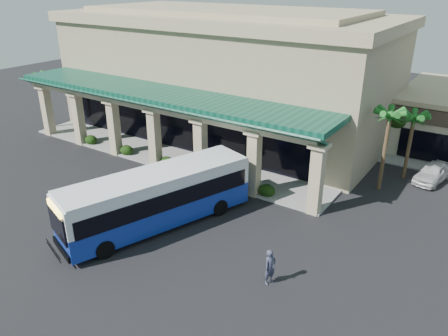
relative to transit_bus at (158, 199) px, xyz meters
The scene contains 10 objects.
ground 2.57m from the transit_bus, 47.77° to the left, with size 110.00×110.00×0.00m, color black.
main_building 19.07m from the transit_bus, 111.13° to the left, with size 30.80×14.80×11.35m, color tan, non-canonical shape.
arcade 10.67m from the transit_bus, 129.35° to the left, with size 30.00×6.20×5.70m, color #0A3C2E, non-canonical shape.
palm_0 15.87m from the transit_bus, 51.76° to the left, with size 2.40×2.40×6.60m, color #195D1C, non-canonical shape.
palm_1 18.83m from the transit_bus, 55.03° to the left, with size 2.40×2.40×5.80m, color #195D1C, non-canonical shape.
palm_2 22.69m from the transit_bus, 159.58° to the left, with size 2.40×2.40×6.20m, color #195D1C, non-canonical shape.
broadleaf_tree 22.22m from the transit_bus, 66.73° to the left, with size 2.60×2.60×4.81m, color black, non-canonical shape.
transit_bus is the anchor object (origin of this frame).
pedestrian 8.39m from the transit_bus, ahead, with size 0.69×0.45×1.89m, color #393B53.
car_silver 20.35m from the transit_bus, 51.50° to the left, with size 1.66×4.12×1.40m, color silver.
Camera 1 is at (14.93, -18.38, 14.03)m, focal length 35.00 mm.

